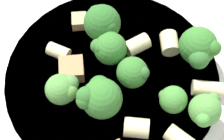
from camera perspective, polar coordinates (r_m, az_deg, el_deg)
The scene contains 18 objects.
ground_plane at distance 0.39m, azimuth -0.00°, elevation -2.77°, with size 2.00×2.00×0.00m, color beige.
pasta_bowl at distance 0.38m, azimuth -0.00°, elevation -1.61°, with size 0.23×0.23×0.03m.
broccoli_floret_0 at distance 0.33m, azimuth -1.93°, elevation -4.18°, with size 0.04×0.04×0.04m.
broccoli_floret_1 at distance 0.34m, azimuth -7.46°, elevation -2.94°, with size 0.03×0.03×0.03m.
broccoli_floret_2 at distance 0.37m, azimuth -1.55°, elevation 7.17°, with size 0.04×0.04×0.04m.
broccoli_floret_3 at distance 0.33m, azimuth 13.97°, elevation -6.09°, with size 0.03×0.03×0.04m.
broccoli_floret_4 at distance 0.34m, azimuth 3.12°, elevation -0.60°, with size 0.03×0.03×0.03m.
broccoli_floret_5 at distance 0.34m, azimuth 9.28°, elevation -4.52°, with size 0.03×0.03×0.03m.
broccoli_floret_6 at distance 0.36m, azimuth 13.10°, elevation 3.37°, with size 0.04×0.04×0.04m.
broccoli_floret_7 at distance 0.36m, azimuth -0.45°, elevation 3.41°, with size 0.03×0.04×0.04m.
rigatoni_0 at distance 0.33m, azimuth 3.73°, elevation -8.78°, with size 0.02×0.02×0.02m, color beige.
rigatoni_1 at distance 0.37m, azimuth 3.82°, elevation 3.82°, with size 0.02×0.02×0.02m, color beige.
rigatoni_2 at distance 0.34m, azimuth 10.44°, elevation -10.49°, with size 0.02×0.02×0.03m, color beige.
rigatoni_3 at distance 0.36m, azimuth 14.32°, elevation -2.80°, with size 0.01×0.01×0.03m, color beige.
rigatoni_4 at distance 0.38m, azimuth -7.82°, elevation 3.35°, with size 0.01×0.01×0.02m, color beige.
rigatoni_5 at distance 0.38m, azimuth 8.75°, elevation 4.08°, with size 0.02×0.02×0.02m, color beige.
chicken_chunk_0 at distance 0.36m, azimuth -6.17°, elevation 0.11°, with size 0.02×0.02×0.02m, color #A87A4C.
chicken_chunk_2 at distance 0.40m, azimuth -4.99°, elevation 7.42°, with size 0.02×0.02×0.01m, color tan.
Camera 1 is at (-0.16, -0.07, 0.35)m, focal length 60.00 mm.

